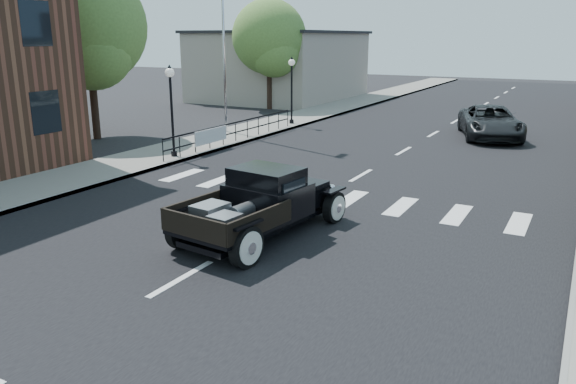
% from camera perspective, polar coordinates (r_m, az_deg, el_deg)
% --- Properties ---
extents(ground, '(120.00, 120.00, 0.00)m').
position_cam_1_polar(ground, '(14.02, -3.05, -4.41)').
color(ground, black).
rests_on(ground, ground).
extents(road, '(14.00, 80.00, 0.02)m').
position_cam_1_polar(road, '(27.54, 13.50, 5.12)').
color(road, black).
rests_on(road, ground).
extents(road_markings, '(12.00, 60.00, 0.06)m').
position_cam_1_polar(road_markings, '(22.83, 10.16, 3.20)').
color(road_markings, silver).
rests_on(road_markings, ground).
extents(sidewalk_left, '(3.00, 80.00, 0.15)m').
position_cam_1_polar(sidewalk_left, '(30.78, -2.01, 6.72)').
color(sidewalk_left, gray).
rests_on(sidewalk_left, ground).
extents(low_building_left, '(10.00, 12.00, 5.00)m').
position_cam_1_polar(low_building_left, '(44.99, -0.77, 12.61)').
color(low_building_left, '#A4988A').
rests_on(low_building_left, ground).
extents(railing, '(0.08, 10.00, 1.00)m').
position_cam_1_polar(railing, '(25.88, -5.35, 6.28)').
color(railing, black).
rests_on(railing, sidewalk_left).
extents(banner, '(0.04, 2.20, 0.60)m').
position_cam_1_polar(banner, '(24.25, -7.80, 5.10)').
color(banner, silver).
rests_on(banner, sidewalk_left).
extents(lamp_post_b, '(0.36, 0.36, 3.59)m').
position_cam_1_polar(lamp_post_b, '(22.71, -11.72, 8.03)').
color(lamp_post_b, black).
rests_on(lamp_post_b, sidewalk_left).
extents(lamp_post_c, '(0.36, 0.36, 3.59)m').
position_cam_1_polar(lamp_post_c, '(30.98, 0.37, 10.27)').
color(lamp_post_c, black).
rests_on(lamp_post_c, sidewalk_left).
extents(big_tree_near, '(5.42, 5.42, 7.96)m').
position_cam_1_polar(big_tree_near, '(28.43, -19.49, 13.06)').
color(big_tree_near, '#4F7331').
rests_on(big_tree_near, ground).
extents(big_tree_far, '(4.91, 4.91, 7.22)m').
position_cam_1_polar(big_tree_far, '(38.50, -1.92, 13.77)').
color(big_tree_far, '#4F7331').
rests_on(big_tree_far, ground).
extents(hotrod_pickup, '(2.94, 5.26, 1.74)m').
position_cam_1_polar(hotrod_pickup, '(13.69, -2.74, -1.08)').
color(hotrod_pickup, black).
rests_on(hotrod_pickup, ground).
extents(second_car, '(4.14, 6.06, 1.54)m').
position_cam_1_polar(second_car, '(29.05, 19.87, 6.68)').
color(second_car, black).
rests_on(second_car, ground).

